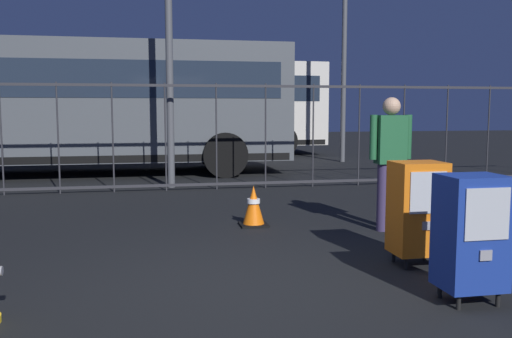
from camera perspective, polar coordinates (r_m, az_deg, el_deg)
name	(u,v)px	position (r m, az deg, el deg)	size (l,w,h in m)	color
ground_plane	(249,290)	(4.85, -0.75, -12.26)	(60.00, 60.00, 0.00)	black
newspaper_box_primary	(417,208)	(5.67, 16.15, -3.83)	(0.48, 0.42, 1.02)	black
newspaper_box_secondary	(471,232)	(4.72, 21.09, -6.01)	(0.48, 0.42, 1.02)	black
pedestrian	(390,156)	(7.14, 13.55, 1.32)	(0.55, 0.22, 1.67)	#382D51
traffic_cone	(254,206)	(7.31, -0.25, -3.83)	(0.36, 0.36, 0.53)	black
fence_barrier	(191,136)	(10.50, -6.63, 3.36)	(18.03, 0.04, 2.00)	#2D2D33
bus_near	(58,100)	(13.59, -19.60, 6.61)	(10.50, 2.79, 3.00)	#4C5156
bus_far	(160,103)	(18.16, -9.79, 6.70)	(10.61, 3.20, 3.00)	beige
street_light_near_right	(345,24)	(16.33, 9.03, 14.42)	(0.32, 0.32, 6.65)	#4C4F54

